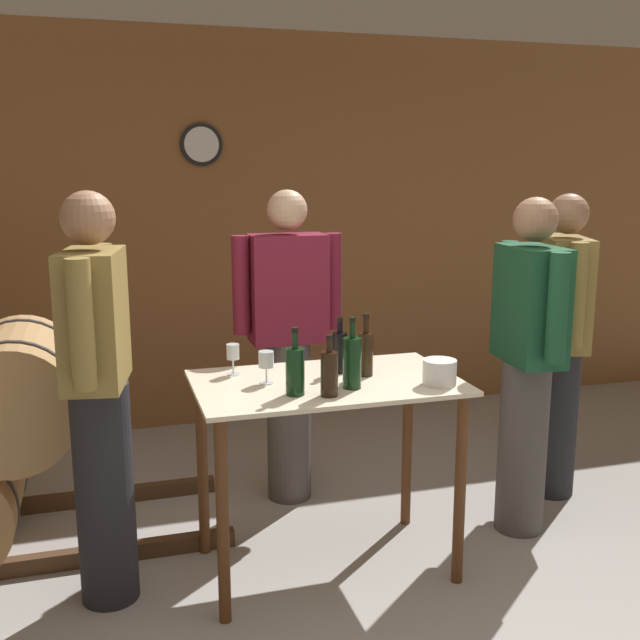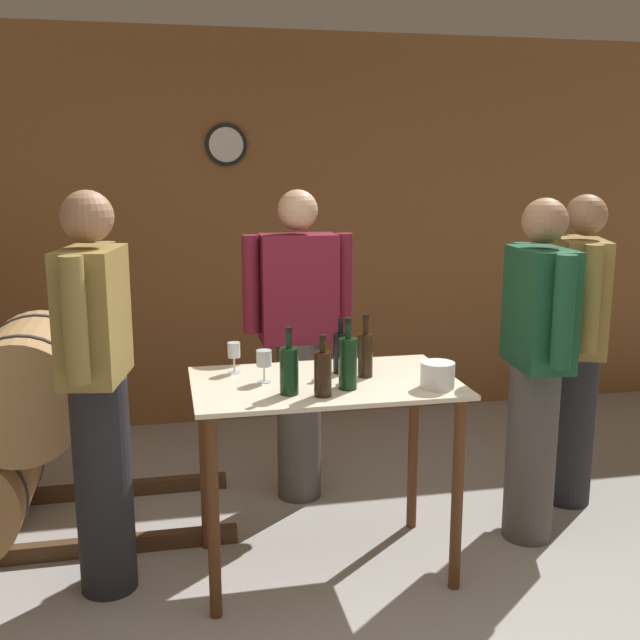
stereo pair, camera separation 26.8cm
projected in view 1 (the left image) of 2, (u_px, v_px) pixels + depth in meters
back_wall at (255, 232)px, 5.23m from camera, size 8.40×0.08×2.70m
tasting_table at (326, 416)px, 3.30m from camera, size 1.15×0.70×0.89m
wine_bottle_far_left at (295, 370)px, 3.04m from camera, size 0.08×0.08×0.28m
wine_bottle_left at (329, 372)px, 3.03m from camera, size 0.07×0.07×0.26m
wine_bottle_center at (352, 361)px, 3.13m from camera, size 0.08×0.08×0.31m
wine_bottle_right at (340, 351)px, 3.37m from camera, size 0.07×0.07×0.26m
wine_bottle_far_right at (366, 352)px, 3.32m from camera, size 0.07×0.07×0.28m
wine_glass_near_left at (233, 353)px, 3.34m from camera, size 0.06×0.06×0.14m
wine_glass_near_center at (266, 361)px, 3.20m from camera, size 0.07×0.07×0.14m
ice_bucket at (440, 372)px, 3.19m from camera, size 0.14×0.14×0.11m
person_host at (527, 360)px, 3.63m from camera, size 0.25×0.59×1.67m
person_visitor_with_scarf at (99, 393)px, 3.01m from camera, size 0.29×0.58×1.72m
person_visitor_bearded at (288, 340)px, 3.99m from camera, size 0.59×0.24×1.69m
person_visitor_near_door at (560, 340)px, 4.05m from camera, size 0.34×0.56×1.67m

